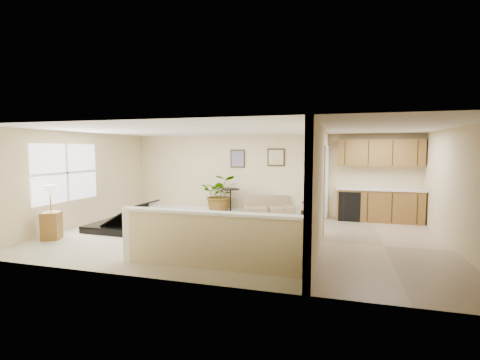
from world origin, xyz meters
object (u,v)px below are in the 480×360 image
(piano, at_px, (128,203))
(small_plant, at_px, (306,211))
(palm_plant, at_px, (220,195))
(accent_table, at_px, (230,198))
(loveseat, at_px, (268,207))
(piano_bench, at_px, (162,224))
(lamp_stand, at_px, (51,217))

(piano, bearing_deg, small_plant, 30.49)
(palm_plant, bearing_deg, accent_table, -3.27)
(loveseat, height_order, palm_plant, palm_plant)
(piano_bench, relative_size, palm_plant, 0.58)
(palm_plant, bearing_deg, lamp_stand, -123.11)
(piano, height_order, lamp_stand, piano)
(piano_bench, height_order, small_plant, small_plant)
(piano_bench, xyz_separation_m, loveseat, (2.03, 2.85, 0.05))
(loveseat, relative_size, small_plant, 2.77)
(piano_bench, bearing_deg, small_plant, 40.89)
(piano_bench, distance_m, lamp_stand, 2.46)
(piano_bench, height_order, palm_plant, palm_plant)
(piano, relative_size, palm_plant, 1.54)
(loveseat, xyz_separation_m, lamp_stand, (-4.20, -3.97, 0.21))
(lamp_stand, bearing_deg, palm_plant, 56.89)
(piano, xyz_separation_m, palm_plant, (1.63, 2.57, -0.04))
(piano_bench, distance_m, palm_plant, 2.99)
(piano, xyz_separation_m, accent_table, (1.98, 2.55, -0.13))
(loveseat, xyz_separation_m, accent_table, (-1.21, 0.06, 0.22))
(loveseat, relative_size, lamp_stand, 1.37)
(palm_plant, relative_size, small_plant, 2.21)
(palm_plant, bearing_deg, small_plant, -3.42)
(palm_plant, distance_m, small_plant, 2.76)
(small_plant, bearing_deg, accent_table, 176.56)
(palm_plant, bearing_deg, piano, -122.43)
(accent_table, relative_size, lamp_stand, 0.67)
(palm_plant, height_order, small_plant, palm_plant)
(piano_bench, xyz_separation_m, lamp_stand, (-2.17, -1.12, 0.26))
(piano, bearing_deg, palm_plant, 59.16)
(piano_bench, relative_size, accent_table, 0.95)
(piano, relative_size, lamp_stand, 1.68)
(loveseat, relative_size, accent_table, 2.06)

